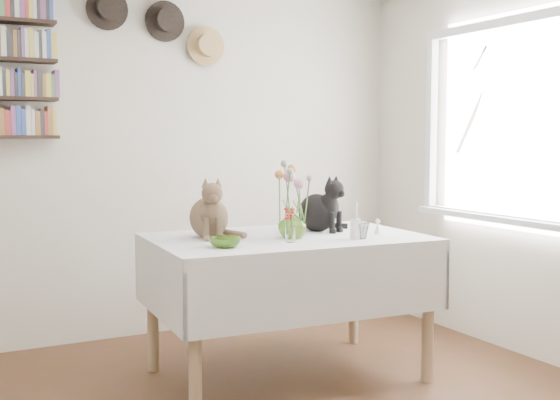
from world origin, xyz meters
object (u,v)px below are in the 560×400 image
flower_vase (292,223)px  tabby_cat (209,207)px  dining_table (287,271)px  black_cat (317,202)px

flower_vase → tabby_cat: bearing=149.2°
dining_table → black_cat: 0.48m
dining_table → tabby_cat: (-0.42, 0.17, 0.38)m
dining_table → flower_vase: size_ratio=9.39×
black_cat → tabby_cat: bearing=153.0°
dining_table → black_cat: black_cat is taller
dining_table → tabby_cat: tabby_cat is taller
tabby_cat → flower_vase: (0.41, -0.24, -0.09)m
flower_vase → black_cat: bearing=35.7°
black_cat → flower_vase: size_ratio=2.04×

